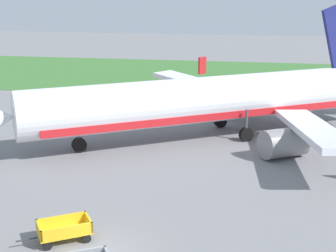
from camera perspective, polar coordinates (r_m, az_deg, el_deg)
grass_strip at (r=70.09m, az=4.19°, el=5.68°), size 220.00×28.00×0.06m
airplane at (r=41.35m, az=5.64°, el=2.97°), size 33.70×28.20×11.34m
baggage_cart_second_in_row at (r=25.47m, az=-11.66°, el=-11.41°), size 3.39×2.54×1.07m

